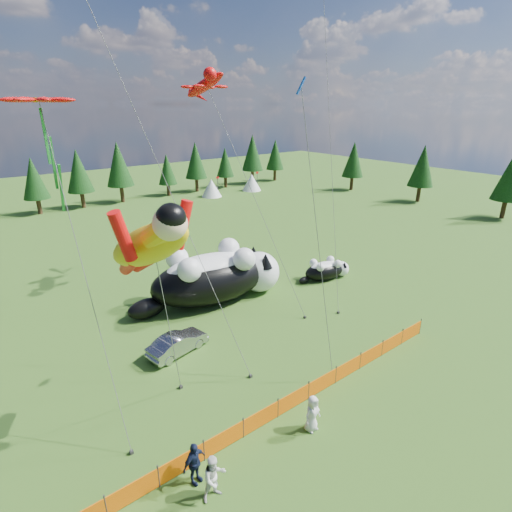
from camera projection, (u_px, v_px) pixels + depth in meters
The scene contains 15 objects.
ground at pixel (256, 377), 21.63m from camera, with size 160.00×160.00×0.00m, color #153B0A.
safety_fence at pixel (294, 400), 19.23m from camera, with size 22.06×0.06×1.10m.
tree_line at pixel (51, 183), 53.47m from camera, with size 90.00×4.00×8.00m, color black, non-canonical shape.
festival_tents at pixel (146, 197), 56.98m from camera, with size 50.00×3.20×2.80m, color white, non-canonical shape.
cat_large at pixel (216, 275), 29.35m from camera, with size 11.81×5.42×4.28m.
cat_small at pixel (327, 269), 33.50m from camera, with size 4.82×2.48×1.76m.
car at pixel (178, 343), 23.53m from camera, with size 1.32×3.79×1.25m, color #A2A3A7.
spectator_b at pixel (214, 478), 14.68m from camera, with size 0.94×0.55×1.93m, color silver.
spectator_c at pixel (194, 463), 15.29m from camera, with size 1.10×0.56×1.88m, color #131C36.
spectator_e at pixel (312, 413), 17.82m from camera, with size 0.87×0.57×1.79m, color silver.
superhero_kite at pixel (149, 245), 14.34m from camera, with size 5.56×5.78×11.44m.
gecko_kite at pixel (205, 85), 28.25m from camera, with size 3.74×12.66×17.74m.
flower_kite at pixel (40, 105), 15.22m from camera, with size 2.71×6.05×14.59m.
diamond_kite_a at pixel (91, 11), 17.94m from camera, with size 4.46×7.65×20.32m.
diamond_kite_c at pixel (303, 103), 16.92m from camera, with size 1.79×2.45×15.31m.
Camera 1 is at (-10.91, -14.15, 13.83)m, focal length 28.00 mm.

